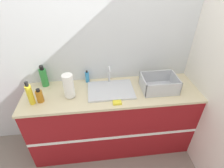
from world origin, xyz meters
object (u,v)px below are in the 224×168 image
paper_towel_roll (69,86)px  dish_rack (159,85)px  bottle_yellow (30,94)px  bottle_green (44,77)px  bottle_amber (40,96)px  sink (111,89)px  soap_dispenser (87,77)px

paper_towel_roll → dish_rack: (1.01, 0.02, -0.08)m
paper_towel_roll → bottle_yellow: size_ratio=1.03×
bottle_yellow → bottle_green: bottle_yellow is taller
bottle_green → dish_rack: bearing=-9.8°
paper_towel_roll → bottle_amber: 0.32m
sink → soap_dispenser: bearing=141.1°
paper_towel_roll → bottle_yellow: (-0.38, -0.07, -0.02)m
bottle_amber → bottle_green: bottle_green is taller
paper_towel_roll → dish_rack: paper_towel_roll is taller
dish_rack → bottle_yellow: bottle_yellow is taller
bottle_amber → bottle_green: 0.30m
paper_towel_roll → dish_rack: bearing=1.3°
bottle_green → sink: bearing=-14.2°
paper_towel_roll → dish_rack: 1.01m
soap_dispenser → dish_rack: bearing=-16.8°
bottle_yellow → soap_dispenser: bearing=30.6°
bottle_amber → bottle_yellow: bearing=-164.0°
dish_rack → bottle_amber: (-1.31, -0.07, 0.01)m
bottle_green → soap_dispenser: size_ratio=1.70×
bottle_green → soap_dispenser: (0.50, 0.02, -0.05)m
soap_dispenser → bottle_green: bearing=-177.8°
dish_rack → soap_dispenser: dish_rack is taller
dish_rack → bottle_yellow: bearing=-176.2°
dish_rack → bottle_yellow: size_ratio=1.47×
paper_towel_roll → bottle_amber: (-0.30, -0.05, -0.07)m
dish_rack → bottle_green: bottle_green is taller
paper_towel_roll → bottle_yellow: 0.39m
bottle_yellow → dish_rack: bearing=3.8°
sink → paper_towel_roll: paper_towel_roll is taller
bottle_amber → soap_dispenser: bearing=32.6°
paper_towel_roll → soap_dispenser: paper_towel_roll is taller
bottle_yellow → soap_dispenser: 0.67m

